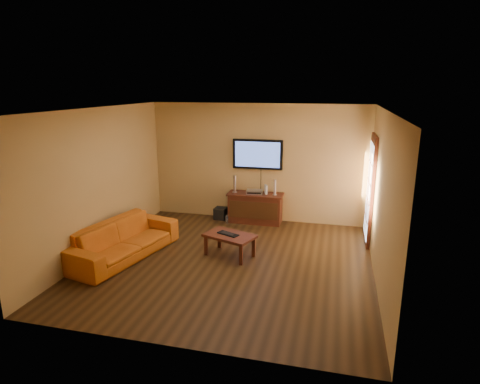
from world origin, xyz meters
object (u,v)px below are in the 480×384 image
(subwoofer, at_px, (221,213))
(bottle, at_px, (227,219))
(keyboard, at_px, (228,234))
(speaker_right, at_px, (275,188))
(speaker_left, at_px, (235,185))
(game_console, at_px, (266,189))
(sofa, at_px, (123,234))
(coffee_table, at_px, (230,238))
(av_receiver, at_px, (254,192))
(television, at_px, (258,154))
(media_console, at_px, (255,208))

(subwoofer, height_order, bottle, subwoofer)
(keyboard, bearing_deg, speaker_right, 74.40)
(speaker_left, distance_m, game_console, 0.73)
(sofa, distance_m, speaker_left, 2.91)
(sofa, height_order, speaker_left, speaker_left)
(speaker_right, xyz_separation_m, subwoofer, (-1.29, 0.05, -0.72))
(speaker_left, bearing_deg, coffee_table, -78.17)
(sofa, bearing_deg, subwoofer, -11.15)
(av_receiver, relative_size, subwoofer, 1.32)
(television, xyz_separation_m, av_receiver, (-0.02, -0.21, -0.83))
(media_console, xyz_separation_m, keyboard, (-0.10, -1.98, 0.08))
(sofa, height_order, keyboard, sofa)
(television, distance_m, speaker_left, 0.87)
(game_console, relative_size, bottle, 1.00)
(speaker_left, bearing_deg, bottle, -119.72)
(speaker_right, bearing_deg, speaker_left, -179.91)
(television, bearing_deg, sofa, -126.38)
(subwoofer, relative_size, keyboard, 0.63)
(speaker_left, relative_size, game_console, 1.96)
(media_console, distance_m, speaker_left, 0.72)
(coffee_table, bearing_deg, speaker_right, 75.25)
(media_console, height_order, game_console, game_console)
(sofa, xyz_separation_m, game_console, (2.21, 2.51, 0.35))
(keyboard, bearing_deg, speaker_left, 100.98)
(television, bearing_deg, av_receiver, -95.36)
(subwoofer, bearing_deg, av_receiver, 0.50)
(coffee_table, xyz_separation_m, sofa, (-1.90, -0.49, 0.08))
(speaker_left, height_order, game_console, speaker_left)
(av_receiver, distance_m, bottle, 0.90)
(media_console, relative_size, keyboard, 2.91)
(speaker_left, distance_m, keyboard, 2.05)
(media_console, distance_m, bottle, 0.71)
(coffee_table, bearing_deg, sofa, -165.46)
(bottle, distance_m, keyboard, 1.84)
(coffee_table, relative_size, game_console, 5.01)
(speaker_left, height_order, av_receiver, speaker_left)
(media_console, xyz_separation_m, television, (0.00, 0.20, 1.21))
(sofa, xyz_separation_m, keyboard, (1.87, 0.50, -0.01))
(speaker_left, xyz_separation_m, speaker_right, (0.93, 0.00, -0.02))
(game_console, relative_size, subwoofer, 0.75)
(speaker_left, xyz_separation_m, av_receiver, (0.46, 0.01, -0.14))
(sofa, bearing_deg, av_receiver, -25.39)
(speaker_left, xyz_separation_m, bottle, (-0.13, -0.23, -0.78))
(speaker_right, bearing_deg, av_receiver, 179.46)
(television, relative_size, av_receiver, 3.16)
(av_receiver, relative_size, bottle, 1.77)
(speaker_left, bearing_deg, media_console, 1.45)
(bottle, bearing_deg, game_console, 18.40)
(coffee_table, height_order, game_console, game_console)
(television, bearing_deg, media_console, -90.00)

